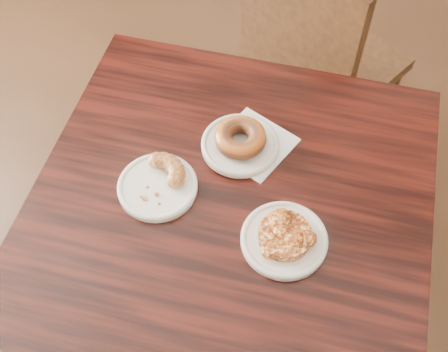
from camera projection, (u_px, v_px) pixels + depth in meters
The scene contains 10 objects.
room_walls at pixel (115, 27), 0.47m from camera, with size 5.02×5.02×2.80m.
cafe_table at pixel (229, 275), 1.45m from camera, with size 0.81×0.81×0.75m, color black.
chair_far at pixel (326, 63), 1.78m from camera, with size 0.44×0.44×0.90m, color black, non-canonical shape.
napkin at pixel (253, 144), 1.22m from camera, with size 0.15×0.15×0.00m, color white.
plate_donut at pixel (240, 145), 1.21m from camera, with size 0.17×0.17×0.01m, color silver.
plate_cruller at pixel (158, 187), 1.15m from camera, with size 0.16×0.16×0.01m, color white.
plate_fritter at pixel (284, 240), 1.08m from camera, with size 0.17×0.17×0.01m, color silver.
glazed_donut at pixel (240, 138), 1.18m from camera, with size 0.11×0.11×0.04m, color brown.
apple_fritter at pixel (285, 234), 1.06m from camera, with size 0.14×0.14×0.03m, color #461307, non-canonical shape.
cruller_fragment at pixel (157, 181), 1.13m from camera, with size 0.12×0.12×0.03m, color brown, non-canonical shape.
Camera 1 is at (0.27, -0.27, 1.72)m, focal length 45.00 mm.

